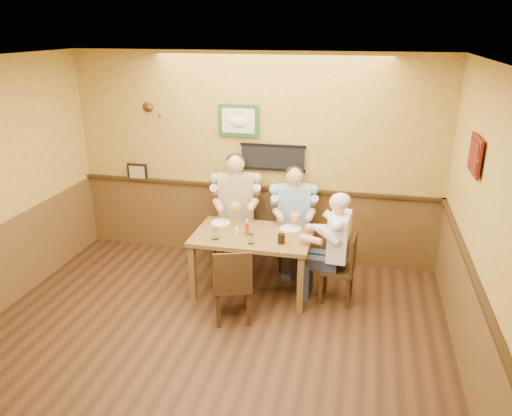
{
  "coord_description": "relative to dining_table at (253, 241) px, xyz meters",
  "views": [
    {
      "loc": [
        1.45,
        -3.85,
        3.09
      ],
      "look_at": [
        0.26,
        1.45,
        1.1
      ],
      "focal_mm": 35.0,
      "sensor_mm": 36.0,
      "label": 1
    }
  ],
  "objects": [
    {
      "name": "dining_table",
      "position": [
        0.0,
        0.0,
        0.0
      ],
      "size": [
        1.4,
        0.9,
        0.75
      ],
      "color": "brown",
      "rests_on": "ground"
    },
    {
      "name": "room",
      "position": [
        -0.08,
        -1.33,
        1.03
      ],
      "size": [
        5.02,
        5.03,
        2.81
      ],
      "color": "black",
      "rests_on": "ground"
    },
    {
      "name": "pepper_shaker",
      "position": [
        -0.07,
        -0.01,
        0.14
      ],
      "size": [
        0.05,
        0.05,
        0.1
      ],
      "primitive_type": "cylinder",
      "rotation": [
        0.0,
        0.0,
        -0.37
      ],
      "color": "black",
      "rests_on": "dining_table"
    },
    {
      "name": "chair_right_end",
      "position": [
        1.02,
        -0.02,
        -0.24
      ],
      "size": [
        0.42,
        0.42,
        0.84
      ],
      "primitive_type": null,
      "rotation": [
        0.0,
        0.0,
        -1.65
      ],
      "color": "#392612",
      "rests_on": "ground"
    },
    {
      "name": "water_glass_mid",
      "position": [
        0.04,
        -0.28,
        0.15
      ],
      "size": [
        0.08,
        0.08,
        0.11
      ],
      "primitive_type": "cylinder",
      "rotation": [
        0.0,
        0.0,
        0.11
      ],
      "color": "white",
      "rests_on": "dining_table"
    },
    {
      "name": "hot_sauce_bottle",
      "position": [
        -0.05,
        -0.08,
        0.19
      ],
      "size": [
        0.05,
        0.05,
        0.19
      ],
      "primitive_type": "cylinder",
      "rotation": [
        0.0,
        0.0,
        0.16
      ],
      "color": "#BB3213",
      "rests_on": "dining_table"
    },
    {
      "name": "plate_far_left",
      "position": [
        -0.47,
        0.24,
        0.1
      ],
      "size": [
        0.32,
        0.32,
        0.02
      ],
      "primitive_type": "cylinder",
      "rotation": [
        0.0,
        0.0,
        0.34
      ],
      "color": "white",
      "rests_on": "dining_table"
    },
    {
      "name": "chair_near_side",
      "position": [
        -0.08,
        -0.68,
        -0.22
      ],
      "size": [
        0.52,
        0.52,
        0.89
      ],
      "primitive_type": null,
      "rotation": [
        0.0,
        0.0,
        3.47
      ],
      "color": "#392612",
      "rests_on": "ground"
    },
    {
      "name": "water_glass_left",
      "position": [
        -0.39,
        -0.25,
        0.15
      ],
      "size": [
        0.11,
        0.11,
        0.12
      ],
      "primitive_type": "cylinder",
      "rotation": [
        0.0,
        0.0,
        -0.38
      ],
      "color": "silver",
      "rests_on": "dining_table"
    },
    {
      "name": "chair_back_left",
      "position": [
        -0.4,
        0.74,
        -0.18
      ],
      "size": [
        0.54,
        0.54,
        0.96
      ],
      "primitive_type": null,
      "rotation": [
        0.0,
        0.0,
        0.24
      ],
      "color": "#392612",
      "rests_on": "ground"
    },
    {
      "name": "diner_blue_polo",
      "position": [
        0.37,
        0.74,
        -0.03
      ],
      "size": [
        0.69,
        0.69,
        1.26
      ],
      "primitive_type": null,
      "rotation": [
        0.0,
        0.0,
        0.2
      ],
      "color": "#90B4D8",
      "rests_on": "ground"
    },
    {
      "name": "cola_tumbler",
      "position": [
        0.38,
        -0.2,
        0.15
      ],
      "size": [
        0.09,
        0.09,
        0.11
      ],
      "primitive_type": "cylinder",
      "rotation": [
        0.0,
        0.0,
        -0.08
      ],
      "color": "black",
      "rests_on": "dining_table"
    },
    {
      "name": "diner_tan_shirt",
      "position": [
        -0.4,
        0.74,
        0.03
      ],
      "size": [
        0.77,
        0.77,
        1.37
      ],
      "primitive_type": null,
      "rotation": [
        0.0,
        0.0,
        0.24
      ],
      "color": "#C3B186",
      "rests_on": "ground"
    },
    {
      "name": "plate_far_right",
      "position": [
        0.41,
        0.24,
        0.1
      ],
      "size": [
        0.27,
        0.27,
        0.02
      ],
      "primitive_type": "cylinder",
      "rotation": [
        0.0,
        0.0,
        -0.0
      ],
      "color": "silver",
      "rests_on": "dining_table"
    },
    {
      "name": "chair_back_right",
      "position": [
        0.37,
        0.74,
        -0.22
      ],
      "size": [
        0.48,
        0.48,
        0.88
      ],
      "primitive_type": null,
      "rotation": [
        0.0,
        0.0,
        0.2
      ],
      "color": "#392612",
      "rests_on": "ground"
    },
    {
      "name": "diner_white_elder",
      "position": [
        1.02,
        -0.02,
        -0.06
      ],
      "size": [
        0.6,
        0.6,
        1.2
      ],
      "primitive_type": null,
      "rotation": [
        0.0,
        0.0,
        -1.65
      ],
      "color": "white",
      "rests_on": "ground"
    },
    {
      "name": "salt_shaker",
      "position": [
        -0.18,
        -0.06,
        0.14
      ],
      "size": [
        0.05,
        0.05,
        0.09
      ],
      "primitive_type": "cylinder",
      "rotation": [
        0.0,
        0.0,
        0.42
      ],
      "color": "white",
      "rests_on": "dining_table"
    }
  ]
}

